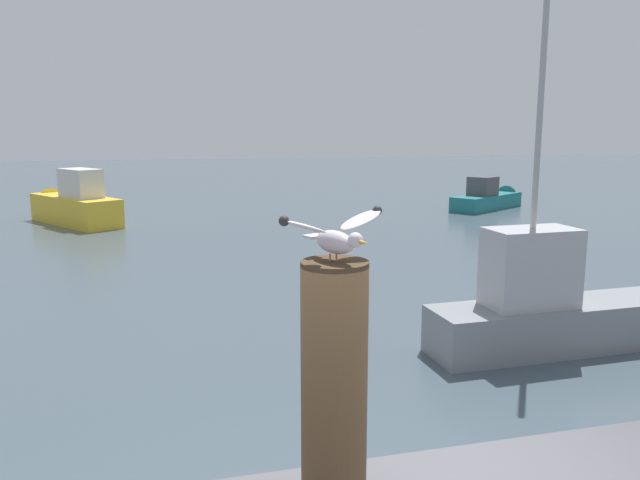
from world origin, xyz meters
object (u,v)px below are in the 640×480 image
at_px(mooring_post, 334,385).
at_px(boat_grey, 578,309).
at_px(seagull, 335,235).
at_px(boat_teal, 493,198).
at_px(boat_yellow, 70,204).

bearing_deg(mooring_post, boat_grey, 44.01).
height_order(mooring_post, boat_grey, boat_grey).
bearing_deg(seagull, boat_teal, 58.19).
bearing_deg(mooring_post, seagull, -66.34).
distance_m(boat_yellow, boat_teal, 15.28).
bearing_deg(boat_teal, mooring_post, -121.82).
xyz_separation_m(seagull, boat_teal, (11.81, 19.03, -2.25)).
height_order(boat_teal, boat_grey, boat_grey).
distance_m(mooring_post, boat_teal, 22.45).
xyz_separation_m(boat_yellow, boat_teal, (15.27, -0.05, -0.22)).
xyz_separation_m(seagull, boat_yellow, (-3.47, 19.09, -2.03)).
relative_size(mooring_post, seagull, 2.11).
relative_size(boat_yellow, boat_teal, 1.11).
bearing_deg(boat_teal, seagull, -121.81).
xyz_separation_m(mooring_post, seagull, (0.00, -0.00, 0.68)).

